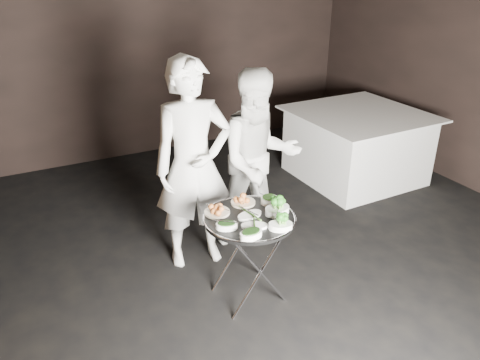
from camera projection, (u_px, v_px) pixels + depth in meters
name	position (u px, v px, depth m)	size (l,w,h in m)	color
floor	(279.00, 302.00, 3.67)	(6.00, 7.00, 0.05)	black
wall_back	(136.00, 39.00, 5.84)	(6.00, 0.05, 3.00)	black
tray_stand	(249.00, 254.00, 3.55)	(0.47, 0.40, 0.70)	silver
serving_tray	(249.00, 218.00, 3.41)	(0.68, 0.68, 0.04)	black
potato_plate_a	(217.00, 210.00, 3.45)	(0.19, 0.19, 0.07)	beige
potato_plate_b	(243.00, 200.00, 3.59)	(0.19, 0.19, 0.07)	beige
greens_bowl	(269.00, 199.00, 3.59)	(0.14, 0.14, 0.08)	white
asparagus_plate_a	(250.00, 214.00, 3.41)	(0.21, 0.14, 0.04)	white
asparagus_plate_b	(254.00, 225.00, 3.28)	(0.22, 0.18, 0.04)	white
spinach_bowl_a	(227.00, 225.00, 3.26)	(0.18, 0.15, 0.06)	white
spinach_bowl_b	(251.00, 233.00, 3.15)	(0.18, 0.13, 0.07)	white
broccoli_bowl_a	(277.00, 209.00, 3.45)	(0.21, 0.16, 0.08)	white
broccoli_bowl_b	(281.00, 225.00, 3.25)	(0.20, 0.18, 0.07)	white
serving_utensils	(247.00, 207.00, 3.45)	(0.58, 0.43, 0.01)	silver
waiter_left	(193.00, 166.00, 3.80)	(0.65, 0.43, 1.78)	white
waiter_right	(259.00, 160.00, 4.13)	(0.79, 0.61, 1.62)	white
dining_table	(356.00, 145.00, 5.56)	(1.42, 1.42, 0.81)	white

